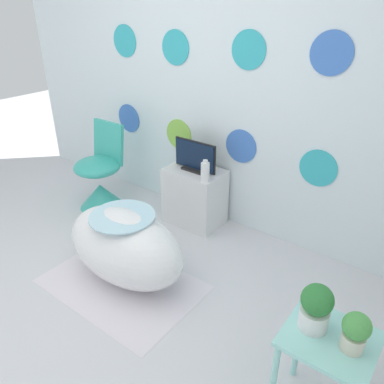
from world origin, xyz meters
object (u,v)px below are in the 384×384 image
Objects in this scene: bathtub at (125,246)px; vase at (205,172)px; tv at (195,158)px; chair at (100,181)px; potted_plant_right at (356,331)px; potted_plant_left at (316,307)px.

bathtub is 0.88m from vase.
vase reaches higher than bathtub.
chair is at bearing -160.39° from tv.
bathtub is 2.37× the size of tv.
chair is 1.18m from vase.
tv is 2.02m from potted_plant_right.
potted_plant_right reaches higher than vase.
bathtub is at bearing -85.78° from tv.
chair reaches higher than bathtub.
potted_plant_right is at bearing -17.21° from chair.
bathtub is 5.28× the size of vase.
potted_plant_right is (1.47, -1.00, 0.04)m from vase.
potted_plant_right is (1.67, -1.13, 0.00)m from tv.
bathtub is 5.25× the size of potted_plant_right.
vase is at bearing 145.78° from potted_plant_right.
bathtub is at bearing 173.19° from potted_plant_right.
chair reaches higher than tv.
vase is 1.62m from potted_plant_left.
bathtub is at bearing -99.46° from vase.
potted_plant_left reaches higher than potted_plant_right.
bathtub is 4.27× the size of potted_plant_left.
potted_plant_left is (1.49, -1.11, 0.02)m from tv.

